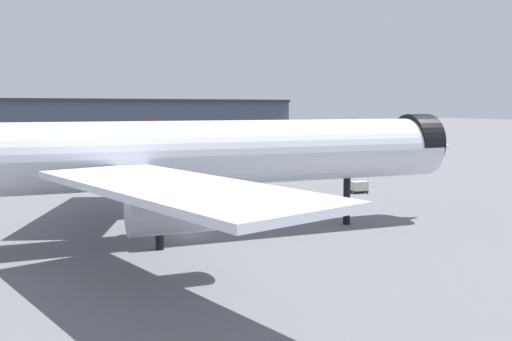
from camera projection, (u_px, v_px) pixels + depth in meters
name	position (u px, v px, depth m)	size (l,w,h in m)	color
ground	(190.00, 235.00, 58.11)	(900.00, 900.00, 0.00)	slate
airliner_near_gate	(177.00, 156.00, 55.61)	(68.12, 62.20, 19.28)	silver
airliner_far_taxiway	(188.00, 138.00, 164.74)	(27.46, 27.85, 9.36)	silver
terminal_building	(53.00, 118.00, 234.17)	(217.25, 38.71, 30.51)	#3D4756
baggage_cart_trailing	(359.00, 187.00, 86.39)	(2.51, 2.08, 1.82)	black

